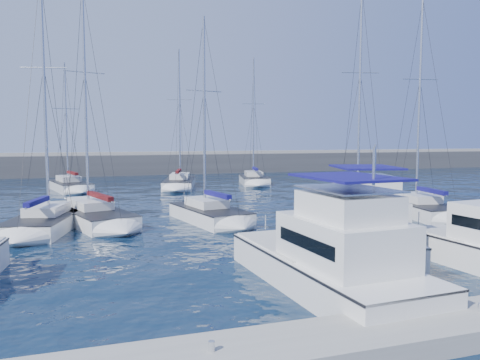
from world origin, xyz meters
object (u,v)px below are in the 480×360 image
object	(u,v)px
motor_yacht_stbd_outer	(480,246)
sailboat_back_a	(70,186)
sailboat_mid_c	(209,214)
sailboat_mid_b	(93,215)
sailboat_mid_d	(361,207)
motor_yacht_port_inner	(332,260)
sailboat_mid_e	(421,208)
sailboat_mid_a	(45,222)
sailboat_back_c	(254,180)
sailboat_back_b	(180,183)
motor_yacht_stbd_inner	(358,231)

from	to	relation	value
motor_yacht_stbd_outer	sailboat_back_a	xyz separation A→B (m)	(-17.77, 37.00, -0.43)
motor_yacht_stbd_outer	sailboat_mid_c	bearing A→B (deg)	115.56
sailboat_mid_b	sailboat_mid_d	distance (m)	18.85
motor_yacht_port_inner	sailboat_mid_b	world-z (taller)	sailboat_mid_b
sailboat_mid_c	sailboat_back_a	xyz separation A→B (m)	(-9.43, 22.62, -0.01)
motor_yacht_stbd_outer	sailboat_mid_e	xyz separation A→B (m)	(6.70, 11.90, -0.40)
sailboat_mid_e	sailboat_back_a	world-z (taller)	sailboat_mid_e
motor_yacht_port_inner	sailboat_back_a	distance (m)	39.07
sailboat_mid_c	sailboat_mid_e	distance (m)	15.24
sailboat_mid_a	sailboat_mid_b	bearing A→B (deg)	46.64
sailboat_mid_e	sailboat_back_c	xyz separation A→B (m)	(-3.54, 25.40, 0.00)
sailboat_back_b	sailboat_back_c	bearing A→B (deg)	20.07
motor_yacht_stbd_inner	sailboat_mid_e	distance (m)	13.33
sailboat_mid_a	sailboat_mid_d	size ratio (longest dim) A/B	0.94
sailboat_back_a	sailboat_back_b	xyz separation A→B (m)	(11.70, -0.46, 0.01)
sailboat_mid_a	sailboat_back_b	distance (m)	25.32
motor_yacht_stbd_inner	motor_yacht_port_inner	bearing A→B (deg)	-116.80
motor_yacht_stbd_outer	sailboat_mid_b	bearing A→B (deg)	129.59
sailboat_mid_d	sailboat_mid_e	distance (m)	4.22
motor_yacht_port_inner	sailboat_back_c	bearing A→B (deg)	71.05
motor_yacht_port_inner	sailboat_mid_a	bearing A→B (deg)	122.42
motor_yacht_port_inner	sailboat_back_b	bearing A→B (deg)	84.48
sailboat_mid_a	sailboat_mid_c	xyz separation A→B (m)	(10.14, -0.09, -0.02)
sailboat_mid_c	sailboat_back_b	world-z (taller)	sailboat_back_b
sailboat_mid_b	sailboat_mid_e	distance (m)	22.84
sailboat_mid_d	sailboat_mid_b	bearing A→B (deg)	-172.91
motor_yacht_port_inner	motor_yacht_stbd_inner	xyz separation A→B (m)	(3.89, 4.36, -0.00)
motor_yacht_port_inner	sailboat_back_a	bearing A→B (deg)	101.92
sailboat_mid_b	sailboat_back_a	size ratio (longest dim) A/B	1.14
sailboat_mid_e	sailboat_mid_d	bearing A→B (deg)	160.84
sailboat_mid_e	sailboat_back_c	world-z (taller)	sailboat_mid_e
sailboat_mid_c	sailboat_back_c	world-z (taller)	sailboat_back_c
sailboat_mid_c	sailboat_back_b	distance (m)	22.27
motor_yacht_stbd_outer	sailboat_back_b	world-z (taller)	sailboat_back_b
sailboat_mid_a	sailboat_back_b	xyz separation A→B (m)	(12.41, 22.07, -0.02)
sailboat_mid_b	sailboat_mid_d	world-z (taller)	sailboat_mid_d
sailboat_mid_d	sailboat_mid_a	bearing A→B (deg)	-167.37
sailboat_mid_d	sailboat_back_b	world-z (taller)	sailboat_mid_d
motor_yacht_stbd_inner	sailboat_mid_a	world-z (taller)	sailboat_mid_a
sailboat_mid_a	sailboat_back_a	size ratio (longest dim) A/B	1.13
motor_yacht_stbd_outer	sailboat_mid_a	xyz separation A→B (m)	(-18.48, 14.47, -0.40)
motor_yacht_stbd_inner	motor_yacht_stbd_outer	distance (m)	5.22
sailboat_mid_c	sailboat_back_b	xyz separation A→B (m)	(2.27, 22.16, -0.00)
sailboat_mid_b	motor_yacht_stbd_inner	bearing A→B (deg)	-63.27
motor_yacht_stbd_outer	sailboat_mid_e	world-z (taller)	sailboat_mid_e
motor_yacht_stbd_outer	sailboat_mid_c	size ratio (longest dim) A/B	0.46
sailboat_mid_c	sailboat_mid_e	size ratio (longest dim) A/B	0.89
sailboat_mid_a	sailboat_mid_e	size ratio (longest dim) A/B	1.00
sailboat_mid_d	sailboat_back_b	xyz separation A→B (m)	(-9.04, 22.65, -0.02)
sailboat_mid_d	sailboat_mid_e	bearing A→B (deg)	-13.89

